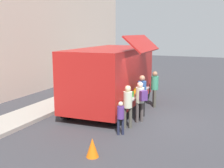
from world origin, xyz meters
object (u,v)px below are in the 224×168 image
object	(u,v)px
child_near_queue	(121,115)
food_truck_main	(111,76)
traffic_cone_orange	(92,148)
customer_extra_browsing	(155,86)
customer_front_ordering	(142,93)
customer_mid_with_backpack	(140,98)
customer_rear_waiting	(127,103)
trash_bin	(102,81)

from	to	relation	value
child_near_queue	food_truck_main	bearing A→B (deg)	-0.36
child_near_queue	traffic_cone_orange	bearing A→B (deg)	147.88
customer_extra_browsing	child_near_queue	world-z (taller)	customer_extra_browsing
customer_front_ordering	customer_extra_browsing	bearing A→B (deg)	-72.50
customer_mid_with_backpack	customer_rear_waiting	distance (m)	0.85
customer_front_ordering	customer_extra_browsing	distance (m)	1.76
traffic_cone_orange	child_near_queue	world-z (taller)	child_near_queue
food_truck_main	customer_extra_browsing	world-z (taller)	food_truck_main
traffic_cone_orange	customer_extra_browsing	xyz separation A→B (m)	(5.87, -0.19, 0.73)
customer_extra_browsing	child_near_queue	xyz separation A→B (m)	(-3.97, 0.10, -0.31)
trash_bin	customer_mid_with_backpack	distance (m)	6.69
traffic_cone_orange	trash_bin	bearing A→B (deg)	24.17
food_truck_main	child_near_queue	size ratio (longest dim) A/B	4.90
food_truck_main	customer_front_ordering	distance (m)	1.89
trash_bin	customer_mid_with_backpack	world-z (taller)	customer_mid_with_backpack
trash_bin	customer_extra_browsing	size ratio (longest dim) A/B	0.55
traffic_cone_orange	customer_extra_browsing	world-z (taller)	customer_extra_browsing
customer_mid_with_backpack	customer_extra_browsing	world-z (taller)	customer_extra_browsing
traffic_cone_orange	customer_extra_browsing	size ratio (longest dim) A/B	0.33
traffic_cone_orange	customer_front_ordering	xyz separation A→B (m)	(4.10, -0.12, 0.76)
food_truck_main	customer_mid_with_backpack	distance (m)	2.39
trash_bin	food_truck_main	bearing A→B (deg)	-148.50
food_truck_main	customer_extra_browsing	size ratio (longest dim) A/B	3.41
food_truck_main	customer_rear_waiting	distance (m)	2.82
traffic_cone_orange	customer_mid_with_backpack	distance (m)	3.51
customer_front_ordering	customer_extra_browsing	xyz separation A→B (m)	(1.76, -0.07, -0.03)
food_truck_main	trash_bin	world-z (taller)	food_truck_main
customer_rear_waiting	customer_extra_browsing	world-z (taller)	customer_extra_browsing
food_truck_main	traffic_cone_orange	world-z (taller)	food_truck_main
customer_front_ordering	customer_rear_waiting	size ratio (longest dim) A/B	1.10
customer_front_ordering	child_near_queue	xyz separation A→B (m)	(-2.21, 0.03, -0.34)
food_truck_main	child_near_queue	world-z (taller)	food_truck_main
customer_front_ordering	customer_mid_with_backpack	size ratio (longest dim) A/B	1.09
food_truck_main	customer_front_ordering	size ratio (longest dim) A/B	3.28
customer_extra_browsing	child_near_queue	bearing A→B (deg)	64.07
traffic_cone_orange	customer_mid_with_backpack	world-z (taller)	customer_mid_with_backpack
customer_mid_with_backpack	customer_rear_waiting	xyz separation A→B (m)	(-0.82, 0.23, -0.04)
customer_mid_with_backpack	customer_rear_waiting	size ratio (longest dim) A/B	1.01
trash_bin	child_near_queue	bearing A→B (deg)	-149.54
food_truck_main	traffic_cone_orange	xyz separation A→B (m)	(-4.85, -1.55, -1.24)
customer_front_ordering	child_near_queue	size ratio (longest dim) A/B	1.49
customer_front_ordering	customer_mid_with_backpack	distance (m)	0.70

